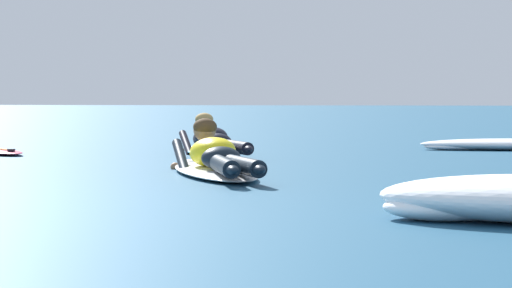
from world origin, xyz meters
TOP-DOWN VIEW (x-y plane):
  - ground_plane at (0.00, 10.00)m, footprint 120.00×120.00m
  - surfer_near at (2.30, 3.71)m, footprint 1.41×2.60m
  - surfer_far at (1.70, 6.72)m, footprint 1.32×2.38m
  - whitewater_mid_left at (5.22, 8.55)m, footprint 2.31×0.71m

SIDE VIEW (x-z plane):
  - ground_plane at x=0.00m, z-range 0.00..0.00m
  - whitewater_mid_left at x=5.22m, z-range 0.00..0.14m
  - surfer_near at x=2.30m, z-range -0.14..0.41m
  - surfer_far at x=1.70m, z-range -0.12..0.41m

